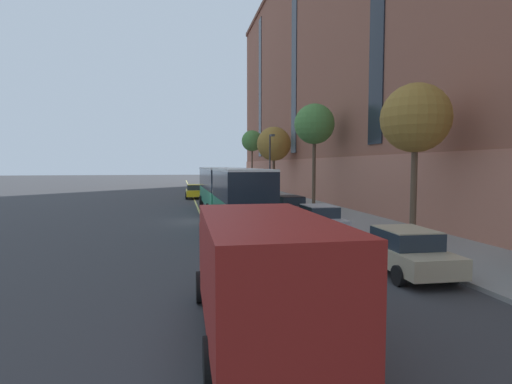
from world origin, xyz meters
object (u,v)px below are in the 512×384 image
Objects in this scene: parked_car_white_0 at (252,193)px; street_lamp at (270,160)px; parked_car_black_5 at (237,188)px; taxi_cab at (195,191)px; city_bus at (226,189)px; parked_car_silver_6 at (318,219)px; fire_hydrant at (328,216)px; box_truck at (258,268)px; parked_car_champagne_1 at (403,250)px; parked_car_black_3 at (289,207)px; parked_car_silver_2 at (230,185)px; street_tree_far_uptown at (274,144)px; street_tree_far_downtown at (252,141)px; street_tree_mid_block at (314,125)px; street_tree_near_corner at (416,119)px.

parked_car_white_0 is 4.16m from street_lamp.
taxi_cab is (-5.72, -6.68, 0.00)m from parked_car_black_5.
parked_car_silver_6 is (4.12, -7.37, -1.26)m from city_bus.
fire_hydrant is at bearing -90.35° from street_lamp.
box_truck is (-5.77, -43.68, 0.82)m from parked_car_black_5.
parked_car_champagne_1 is 1.13× the size of parked_car_black_5.
parked_car_white_0 is 0.98× the size of parked_car_champagne_1.
parked_car_silver_6 is (-0.22, -21.34, -0.00)m from parked_car_white_0.
taxi_cab is at bearing 103.15° from parked_car_silver_6.
parked_car_black_3 is at bearing 72.56° from box_truck.
city_bus is 4.59m from parked_car_black_3.
parked_car_silver_2 is 0.95× the size of parked_car_black_3.
street_tree_far_uptown is (9.63, 39.07, 4.64)m from box_truck.
fire_hydrant is at bearing -64.99° from parked_car_black_3.
street_tree_far_downtown is (3.87, 2.54, 6.67)m from parked_car_silver_2.
street_tree_far_downtown is (3.63, 19.90, 6.67)m from parked_car_white_0.
box_truck is 0.77× the size of street_tree_far_downtown.
parked_car_silver_6 is at bearing -98.24° from street_tree_far_uptown.
parked_car_silver_2 is at bearing 90.44° from parked_car_black_3.
parked_car_white_0 is 29.36m from parked_car_champagne_1.
parked_car_black_3 is 1.00× the size of parked_car_silver_6.
parked_car_black_3 is 8.99m from street_tree_mid_block.
box_truck is at bearing -97.53° from parked_car_black_5.
box_truck is (-5.76, -51.23, 0.82)m from parked_car_silver_2.
street_tree_far_uptown is at bearing 83.97° from parked_car_champagne_1.
taxi_cab is (-5.94, 3.14, -0.00)m from parked_car_white_0.
city_bus is at bearing -103.23° from street_tree_far_downtown.
parked_car_black_3 is 24.57m from parked_car_black_5.
fire_hydrant is (-2.06, 6.07, -5.43)m from street_tree_near_corner.
parked_car_silver_6 is at bearing -95.33° from street_tree_far_downtown.
street_tree_far_uptown is (3.85, -4.61, 5.46)m from parked_car_black_5.
parked_car_black_5 is 0.52× the size of street_tree_far_uptown.
parked_car_champagne_1 is at bearing -94.24° from street_tree_far_downtown.
city_bus is at bearing -150.58° from street_tree_mid_block.
box_truck reaches higher than parked_car_silver_2.
taxi_cab is (-5.91, 32.51, -0.00)m from parked_car_champagne_1.
parked_car_champagne_1 is 0.53× the size of street_tree_far_downtown.
fire_hydrant is at bearing -95.05° from street_tree_far_uptown.
street_lamp is 9.30× the size of fire_hydrant.
street_tree_mid_block is (9.57, -12.63, 6.32)m from taxi_cab.
box_truck is 14.33m from street_tree_near_corner.
parked_car_black_5 is 0.47× the size of street_tree_far_downtown.
parked_car_champagne_1 is 49.85m from street_tree_far_downtown.
street_lamp is at bearing -42.86° from parked_car_white_0.
street_tree_far_uptown is (0.00, 14.69, -0.87)m from street_tree_mid_block.
parked_car_champagne_1 and parked_car_silver_2 have the same top height.
parked_car_black_5 is at bearing 96.46° from street_tree_near_corner.
parked_car_black_5 is at bearing 90.53° from parked_car_black_3.
parked_car_champagne_1 is at bearing -96.03° from street_tree_far_uptown.
street_tree_far_uptown is at bearing 55.16° from parked_car_white_0.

